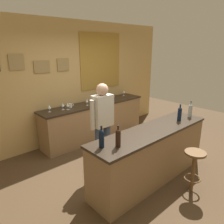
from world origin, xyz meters
name	(u,v)px	position (x,y,z in m)	size (l,w,h in m)	color
ground_plane	(133,169)	(0.00, 0.00, 0.00)	(10.00, 10.00, 0.00)	#4C3823
back_wall	(71,81)	(0.02, 2.03, 1.42)	(6.00, 0.09, 2.80)	tan
bar_counter	(151,155)	(0.00, -0.40, 0.46)	(2.40, 0.60, 0.92)	olive
side_counter	(95,120)	(0.40, 1.65, 0.45)	(2.79, 0.56, 0.90)	olive
bartender	(103,122)	(-0.39, 0.40, 0.94)	(0.52, 0.21, 1.62)	#384766
bar_stool	(194,165)	(0.24, -1.04, 0.46)	(0.32, 0.32, 0.68)	brown
wine_bottle_a	(101,138)	(-1.01, -0.33, 1.06)	(0.07, 0.07, 0.31)	black
wine_bottle_b	(118,137)	(-0.84, -0.47, 1.06)	(0.07, 0.07, 0.31)	black
wine_bottle_c	(180,113)	(0.72, -0.45, 1.06)	(0.07, 0.07, 0.31)	black
wine_bottle_d	(190,110)	(1.06, -0.47, 1.06)	(0.07, 0.07, 0.31)	#999E99
wine_glass_a	(49,107)	(-0.75, 1.69, 1.01)	(0.07, 0.07, 0.16)	silver
wine_glass_b	(63,105)	(-0.47, 1.64, 1.01)	(0.07, 0.07, 0.16)	silver
wine_glass_c	(68,105)	(-0.38, 1.58, 1.01)	(0.07, 0.07, 0.16)	silver
wine_glass_d	(87,101)	(0.14, 1.59, 1.01)	(0.07, 0.07, 0.16)	silver
wine_glass_e	(124,92)	(1.51, 1.75, 1.01)	(0.07, 0.07, 0.16)	silver
coffee_mug	(70,105)	(-0.25, 1.69, 0.95)	(0.12, 0.08, 0.09)	silver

